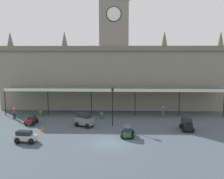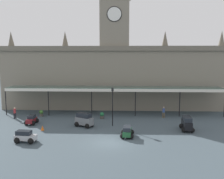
% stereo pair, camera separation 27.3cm
% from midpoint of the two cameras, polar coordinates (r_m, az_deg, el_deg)
% --- Properties ---
extents(ground_plane, '(140.00, 140.00, 0.00)m').
position_cam_midpoint_polar(ground_plane, '(27.75, -0.70, -11.72)').
color(ground_plane, '#3E4B53').
extents(station_building, '(38.18, 5.90, 19.83)m').
position_cam_midpoint_polar(station_building, '(44.78, 0.29, 3.89)').
color(station_building, gray).
rests_on(station_building, ground).
extents(entrance_canopy, '(33.38, 3.26, 4.26)m').
position_cam_midpoint_polar(entrance_canopy, '(39.85, 0.10, 0.30)').
color(entrance_canopy, '#38564C').
rests_on(entrance_canopy, ground).
extents(car_grey_van, '(2.59, 2.31, 1.77)m').
position_cam_midpoint_polar(car_grey_van, '(33.57, -6.45, -6.89)').
color(car_grey_van, slate).
rests_on(car_grey_van, ground).
extents(car_black_van, '(1.67, 2.44, 1.77)m').
position_cam_midpoint_polar(car_black_van, '(33.04, 16.07, -7.38)').
color(car_black_van, black).
rests_on(car_black_van, ground).
extents(car_silver_estate, '(2.33, 1.70, 1.27)m').
position_cam_midpoint_polar(car_silver_estate, '(29.12, -18.92, -10.04)').
color(car_silver_estate, '#B2B5BA').
rests_on(car_silver_estate, ground).
extents(car_maroon_sedan, '(1.55, 2.07, 1.19)m').
position_cam_midpoint_polar(car_maroon_sedan, '(36.31, -17.71, -6.59)').
color(car_maroon_sedan, maroon).
rests_on(car_maroon_sedan, ground).
extents(car_green_estate, '(1.67, 2.32, 1.27)m').
position_cam_midpoint_polar(car_green_estate, '(29.43, 3.21, -9.44)').
color(car_green_estate, '#1E512D').
rests_on(car_green_estate, ground).
extents(pedestrian_near_entrance, '(0.34, 0.34, 1.67)m').
position_cam_midpoint_polar(pedestrian_near_entrance, '(40.01, -21.10, -4.84)').
color(pedestrian_near_entrance, black).
rests_on(pedestrian_near_entrance, ground).
extents(pedestrian_beside_cars, '(0.39, 0.34, 1.67)m').
position_cam_midpoint_polar(pedestrian_beside_cars, '(38.72, 11.14, -4.87)').
color(pedestrian_beside_cars, brown).
rests_on(pedestrian_beside_cars, ground).
extents(victorian_lamppost, '(0.30, 0.30, 5.18)m').
position_cam_midpoint_polar(victorian_lamppost, '(33.24, -0.12, -2.76)').
color(victorian_lamppost, black).
rests_on(victorian_lamppost, ground).
extents(traffic_cone, '(0.40, 0.40, 0.61)m').
position_cam_midpoint_polar(traffic_cone, '(33.03, -15.45, -8.27)').
color(traffic_cone, orange).
rests_on(traffic_cone, ground).
extents(planter_by_canopy, '(0.60, 0.60, 0.96)m').
position_cam_midpoint_polar(planter_by_canopy, '(40.36, -15.75, -5.11)').
color(planter_by_canopy, '#47423D').
rests_on(planter_by_canopy, ground).
extents(planter_forecourt_centre, '(0.60, 0.60, 0.96)m').
position_cam_midpoint_polar(planter_forecourt_centre, '(37.52, -2.51, -5.79)').
color(planter_forecourt_centre, '#47423D').
rests_on(planter_forecourt_centre, ground).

